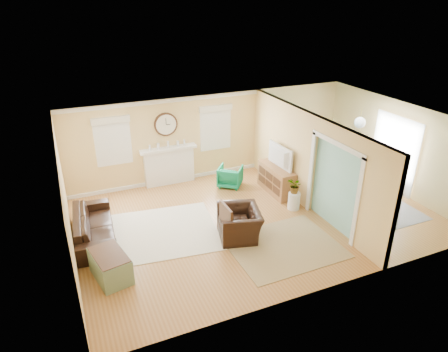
% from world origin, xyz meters
% --- Properties ---
extents(floor, '(9.00, 9.00, 0.00)m').
position_xyz_m(floor, '(0.00, 0.00, 0.00)').
color(floor, '#9D6330').
rests_on(floor, ground).
extents(wall_back, '(9.00, 0.02, 2.60)m').
position_xyz_m(wall_back, '(0.00, 3.00, 1.30)').
color(wall_back, '#EAC572').
rests_on(wall_back, ground).
extents(wall_front, '(9.00, 0.02, 2.60)m').
position_xyz_m(wall_front, '(0.00, -3.00, 1.30)').
color(wall_front, '#EAC572').
rests_on(wall_front, ground).
extents(wall_left, '(0.02, 6.00, 2.60)m').
position_xyz_m(wall_left, '(-4.50, 0.00, 1.30)').
color(wall_left, '#EAC572').
rests_on(wall_left, ground).
extents(wall_right, '(0.02, 6.00, 2.60)m').
position_xyz_m(wall_right, '(4.50, 0.00, 1.30)').
color(wall_right, '#EAC572').
rests_on(wall_right, ground).
extents(ceiling, '(9.00, 6.00, 0.02)m').
position_xyz_m(ceiling, '(0.00, 0.00, 2.60)').
color(ceiling, white).
rests_on(ceiling, wall_back).
extents(partition, '(0.17, 6.00, 2.60)m').
position_xyz_m(partition, '(1.51, 0.28, 1.36)').
color(partition, '#EAC572').
rests_on(partition, ground).
extents(fireplace, '(1.70, 0.30, 1.17)m').
position_xyz_m(fireplace, '(-1.50, 2.88, 0.60)').
color(fireplace, white).
rests_on(fireplace, ground).
extents(wall_clock, '(0.70, 0.07, 0.70)m').
position_xyz_m(wall_clock, '(-1.50, 2.97, 1.85)').
color(wall_clock, '#482B17').
rests_on(wall_clock, wall_back).
extents(window_left, '(1.05, 0.13, 1.42)m').
position_xyz_m(window_left, '(-3.05, 2.95, 1.66)').
color(window_left, white).
rests_on(window_left, wall_back).
extents(window_right, '(1.05, 0.13, 1.42)m').
position_xyz_m(window_right, '(0.05, 2.95, 1.66)').
color(window_right, white).
rests_on(window_right, wall_back).
extents(french_doors, '(0.06, 1.70, 2.20)m').
position_xyz_m(french_doors, '(4.45, 0.00, 1.10)').
color(french_doors, white).
rests_on(french_doors, ground).
extents(pendant, '(0.30, 0.30, 0.55)m').
position_xyz_m(pendant, '(3.00, 0.00, 2.20)').
color(pendant, gold).
rests_on(pendant, ceiling).
extents(rug_cream, '(2.97, 2.65, 0.01)m').
position_xyz_m(rug_cream, '(-2.49, 0.28, 0.01)').
color(rug_cream, beige).
rests_on(rug_cream, floor).
extents(rug_jute, '(2.49, 2.05, 0.01)m').
position_xyz_m(rug_jute, '(-0.04, -1.44, 0.01)').
color(rug_jute, tan).
rests_on(rug_jute, floor).
extents(rug_grey, '(2.46, 3.08, 0.01)m').
position_xyz_m(rug_grey, '(2.91, -0.38, 0.01)').
color(rug_grey, gray).
rests_on(rug_grey, floor).
extents(sofa, '(1.02, 2.29, 0.65)m').
position_xyz_m(sofa, '(-3.99, 0.66, 0.33)').
color(sofa, black).
rests_on(sofa, floor).
extents(eames_chair, '(1.20, 1.30, 0.71)m').
position_xyz_m(eames_chair, '(-0.80, -0.62, 0.35)').
color(eames_chair, black).
rests_on(eames_chair, floor).
extents(green_chair, '(0.95, 0.95, 0.63)m').
position_xyz_m(green_chair, '(0.12, 1.97, 0.31)').
color(green_chair, '#0F815F').
rests_on(green_chair, floor).
extents(trunk, '(0.80, 1.10, 0.57)m').
position_xyz_m(trunk, '(-3.87, -0.97, 0.28)').
color(trunk, gray).
rests_on(trunk, floor).
extents(credenza, '(0.48, 1.42, 0.80)m').
position_xyz_m(credenza, '(1.18, 1.07, 0.40)').
color(credenza, '#A96D40').
rests_on(credenza, floor).
extents(tv, '(0.21, 1.12, 0.64)m').
position_xyz_m(tv, '(1.16, 1.07, 1.12)').
color(tv, black).
rests_on(tv, credenza).
extents(garden_stool, '(0.32, 0.32, 0.48)m').
position_xyz_m(garden_stool, '(1.12, 0.00, 0.24)').
color(garden_stool, white).
rests_on(garden_stool, floor).
extents(potted_plant, '(0.39, 0.44, 0.43)m').
position_xyz_m(potted_plant, '(1.12, 0.00, 0.69)').
color(potted_plant, '#337F33').
rests_on(potted_plant, garden_stool).
extents(dining_table, '(0.96, 1.67, 0.58)m').
position_xyz_m(dining_table, '(2.91, -0.38, 0.29)').
color(dining_table, '#482B17').
rests_on(dining_table, floor).
extents(dining_chair_n, '(0.49, 0.49, 0.98)m').
position_xyz_m(dining_chair_n, '(2.87, 0.79, 0.58)').
color(dining_chair_n, gray).
rests_on(dining_chair_n, floor).
extents(dining_chair_s, '(0.45, 0.45, 0.90)m').
position_xyz_m(dining_chair_s, '(2.90, -1.42, 0.53)').
color(dining_chair_s, gray).
rests_on(dining_chair_s, floor).
extents(dining_chair_w, '(0.47, 0.47, 0.98)m').
position_xyz_m(dining_chair_w, '(2.30, -0.32, 0.58)').
color(dining_chair_w, white).
rests_on(dining_chair_w, floor).
extents(dining_chair_e, '(0.47, 0.47, 0.88)m').
position_xyz_m(dining_chair_e, '(3.61, -0.30, 0.52)').
color(dining_chair_e, gray).
rests_on(dining_chair_e, floor).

